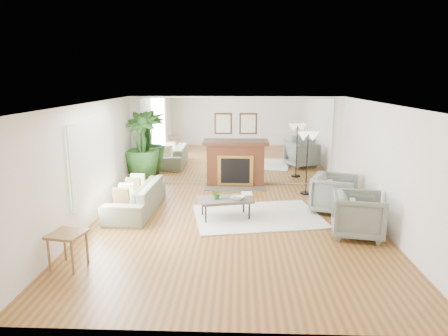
{
  "coord_description": "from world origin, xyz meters",
  "views": [
    {
      "loc": [
        0.1,
        -7.74,
        2.98
      ],
      "look_at": [
        -0.22,
        0.6,
        1.11
      ],
      "focal_mm": 32.0,
      "sensor_mm": 36.0,
      "label": 1
    }
  ],
  "objects_px": {
    "armchair_front": "(358,215)",
    "floor_lamp": "(308,141)",
    "potted_ficus": "(142,147)",
    "sofa": "(136,197)",
    "fireplace": "(235,163)",
    "armchair_back": "(334,194)",
    "coffee_table": "(225,200)",
    "side_table": "(67,238)"
  },
  "relations": [
    {
      "from": "armchair_front",
      "to": "coffee_table",
      "type": "bearing_deg",
      "value": 81.08
    },
    {
      "from": "fireplace",
      "to": "armchair_back",
      "type": "relative_size",
      "value": 2.16
    },
    {
      "from": "sofa",
      "to": "coffee_table",
      "type": "bearing_deg",
      "value": 80.57
    },
    {
      "from": "armchair_front",
      "to": "floor_lamp",
      "type": "relative_size",
      "value": 0.57
    },
    {
      "from": "armchair_front",
      "to": "potted_ficus",
      "type": "bearing_deg",
      "value": 65.48
    },
    {
      "from": "fireplace",
      "to": "sofa",
      "type": "bearing_deg",
      "value": -133.78
    },
    {
      "from": "armchair_back",
      "to": "coffee_table",
      "type": "bearing_deg",
      "value": 124.67
    },
    {
      "from": "armchair_front",
      "to": "floor_lamp",
      "type": "bearing_deg",
      "value": 20.76
    },
    {
      "from": "coffee_table",
      "to": "floor_lamp",
      "type": "height_order",
      "value": "floor_lamp"
    },
    {
      "from": "armchair_back",
      "to": "armchair_front",
      "type": "distance_m",
      "value": 1.44
    },
    {
      "from": "coffee_table",
      "to": "potted_ficus",
      "type": "bearing_deg",
      "value": 133.01
    },
    {
      "from": "armchair_back",
      "to": "sofa",
      "type": "bearing_deg",
      "value": 114.16
    },
    {
      "from": "sofa",
      "to": "armchair_back",
      "type": "height_order",
      "value": "armchair_back"
    },
    {
      "from": "floor_lamp",
      "to": "armchair_front",
      "type": "bearing_deg",
      "value": -79.7
    },
    {
      "from": "coffee_table",
      "to": "side_table",
      "type": "xyz_separation_m",
      "value": [
        -2.44,
        -2.41,
        0.08
      ]
    },
    {
      "from": "armchair_front",
      "to": "side_table",
      "type": "bearing_deg",
      "value": 117.07
    },
    {
      "from": "fireplace",
      "to": "armchair_front",
      "type": "bearing_deg",
      "value": -56.75
    },
    {
      "from": "coffee_table",
      "to": "armchair_back",
      "type": "height_order",
      "value": "armchair_back"
    },
    {
      "from": "sofa",
      "to": "side_table",
      "type": "bearing_deg",
      "value": -6.07
    },
    {
      "from": "coffee_table",
      "to": "potted_ficus",
      "type": "height_order",
      "value": "potted_ficus"
    },
    {
      "from": "coffee_table",
      "to": "side_table",
      "type": "bearing_deg",
      "value": -135.38
    },
    {
      "from": "fireplace",
      "to": "potted_ficus",
      "type": "xyz_separation_m",
      "value": [
        -2.6,
        -0.16,
        0.47
      ]
    },
    {
      "from": "coffee_table",
      "to": "sofa",
      "type": "height_order",
      "value": "sofa"
    },
    {
      "from": "fireplace",
      "to": "floor_lamp",
      "type": "distance_m",
      "value": 2.15
    },
    {
      "from": "potted_ficus",
      "to": "sofa",
      "type": "bearing_deg",
      "value": -80.87
    },
    {
      "from": "floor_lamp",
      "to": "sofa",
      "type": "bearing_deg",
      "value": -159.01
    },
    {
      "from": "sofa",
      "to": "potted_ficus",
      "type": "bearing_deg",
      "value": -169.31
    },
    {
      "from": "sofa",
      "to": "floor_lamp",
      "type": "bearing_deg",
      "value": 112.54
    },
    {
      "from": "side_table",
      "to": "floor_lamp",
      "type": "bearing_deg",
      "value": 44.3
    },
    {
      "from": "fireplace",
      "to": "armchair_back",
      "type": "height_order",
      "value": "fireplace"
    },
    {
      "from": "side_table",
      "to": "floor_lamp",
      "type": "distance_m",
      "value": 6.35
    },
    {
      "from": "fireplace",
      "to": "armchair_front",
      "type": "distance_m",
      "value": 4.38
    },
    {
      "from": "potted_ficus",
      "to": "floor_lamp",
      "type": "height_order",
      "value": "potted_ficus"
    },
    {
      "from": "armchair_back",
      "to": "floor_lamp",
      "type": "bearing_deg",
      "value": 37.81
    },
    {
      "from": "fireplace",
      "to": "side_table",
      "type": "bearing_deg",
      "value": -116.99
    },
    {
      "from": "side_table",
      "to": "floor_lamp",
      "type": "height_order",
      "value": "floor_lamp"
    },
    {
      "from": "armchair_back",
      "to": "side_table",
      "type": "relative_size",
      "value": 1.57
    },
    {
      "from": "armchair_back",
      "to": "potted_ficus",
      "type": "xyz_separation_m",
      "value": [
        -4.87,
        2.06,
        0.7
      ]
    },
    {
      "from": "sofa",
      "to": "armchair_back",
      "type": "xyz_separation_m",
      "value": [
        4.52,
        0.13,
        0.1
      ]
    },
    {
      "from": "floor_lamp",
      "to": "fireplace",
      "type": "bearing_deg",
      "value": 157.73
    },
    {
      "from": "coffee_table",
      "to": "fireplace",
      "type": "bearing_deg",
      "value": 86.13
    },
    {
      "from": "fireplace",
      "to": "floor_lamp",
      "type": "relative_size",
      "value": 1.25
    }
  ]
}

